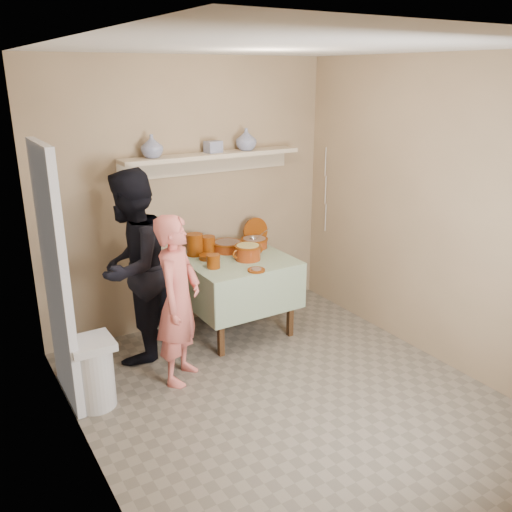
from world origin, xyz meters
TOP-DOWN VIEW (x-y plane):
  - ground at (0.00, 0.00)m, footprint 3.50×3.50m
  - tile_panel at (-1.46, 0.95)m, footprint 0.06×0.70m
  - plate_stack_a at (-0.05, 1.56)m, footprint 0.16×0.16m
  - plate_stack_b at (0.09, 1.56)m, footprint 0.14×0.14m
  - bowl_stack at (-0.06, 1.14)m, footprint 0.12×0.12m
  - empty_bowl at (-0.01, 1.39)m, footprint 0.15×0.15m
  - propped_lid at (0.67, 1.60)m, footprint 0.29×0.07m
  - vase_right at (0.57, 1.61)m, footprint 0.26×0.26m
  - vase_left at (-0.40, 1.63)m, footprint 0.22×0.22m
  - ceramic_box at (0.22, 1.64)m, footprint 0.17×0.13m
  - person_cook at (-0.59, 0.74)m, footprint 0.61×0.60m
  - person_helper at (-0.76, 1.30)m, footprint 1.04×1.04m
  - room_shell at (0.00, 0.00)m, footprint 3.04×3.54m
  - serving_table at (0.25, 1.28)m, footprint 0.97×0.97m
  - cazuela_meat_a at (0.28, 1.50)m, footprint 0.30×0.30m
  - cazuela_meat_b at (0.57, 1.46)m, footprint 0.28×0.28m
  - ladle at (0.54, 1.43)m, footprint 0.08×0.26m
  - cazuela_rice at (0.32, 1.18)m, footprint 0.33×0.25m
  - front_plate at (0.22, 0.87)m, footprint 0.16×0.16m
  - wall_shelf at (0.20, 1.65)m, footprint 1.80×0.25m
  - trash_bin at (-1.32, 0.71)m, footprint 0.32×0.32m
  - electrical_cord at (1.47, 1.48)m, footprint 0.01×0.05m

SIDE VIEW (x-z plane):
  - ground at x=0.00m, z-range 0.00..0.00m
  - trash_bin at x=-1.32m, z-range 0.00..0.56m
  - serving_table at x=0.25m, z-range 0.26..1.02m
  - person_cook at x=-0.59m, z-range 0.00..1.42m
  - front_plate at x=0.22m, z-range 0.76..0.78m
  - empty_bowl at x=-0.01m, z-range 0.76..0.81m
  - cazuela_meat_a at x=0.28m, z-range 0.77..0.87m
  - cazuela_meat_b at x=0.57m, z-range 0.77..0.87m
  - bowl_stack at x=-0.06m, z-range 0.76..0.88m
  - plate_stack_b at x=0.09m, z-range 0.76..0.93m
  - cazuela_rice at x=0.32m, z-range 0.77..0.92m
  - person_helper at x=-0.76m, z-range 0.00..1.70m
  - plate_stack_a at x=-0.05m, z-range 0.76..0.97m
  - ladle at x=0.54m, z-range 0.78..0.97m
  - propped_lid at x=0.67m, z-range 0.74..1.02m
  - tile_panel at x=-1.46m, z-range 0.00..2.00m
  - electrical_cord at x=1.47m, z-range 0.80..1.70m
  - room_shell at x=0.00m, z-range 0.30..2.92m
  - wall_shelf at x=0.20m, z-range 1.57..1.78m
  - ceramic_box at x=0.22m, z-range 1.72..1.83m
  - vase_left at x=-0.40m, z-range 1.72..1.93m
  - vase_right at x=0.57m, z-range 1.72..1.93m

